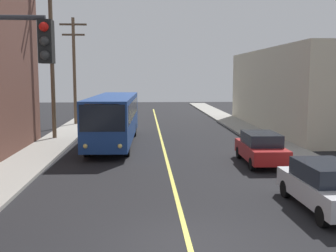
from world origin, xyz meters
name	(u,v)px	position (x,y,z in m)	size (l,w,h in m)	color
ground_plane	(189,245)	(0.00, 0.00, 0.00)	(120.00, 120.00, 0.00)	black
sidewalk_left	(24,165)	(-7.25, 10.00, 0.07)	(2.50, 90.00, 0.15)	gray
sidewalk_right	(307,161)	(7.25, 10.00, 0.07)	(2.50, 90.00, 0.15)	gray
lane_stripe_center	(163,147)	(0.00, 15.00, 0.01)	(0.16, 60.00, 0.01)	#D8CC4C
building_right_warehouse	(329,90)	(14.49, 23.55, 3.34)	(12.00, 20.77, 6.69)	beige
city_bus	(114,117)	(-3.19, 16.52, 1.82)	(2.87, 12.21, 3.20)	navy
parked_car_silver	(326,186)	(4.90, 2.63, 0.84)	(1.91, 4.45, 1.62)	#B7B7BC
parked_car_red	(261,148)	(4.78, 9.89, 0.84)	(1.88, 4.43, 1.62)	maroon
utility_pole_mid	(52,47)	(-7.58, 18.64, 6.51)	(2.40, 0.28, 11.66)	brown
utility_pole_far	(74,66)	(-7.49, 27.08, 5.39)	(2.40, 0.28, 9.51)	brown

